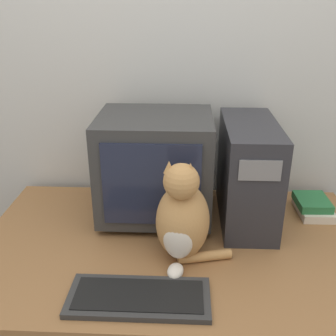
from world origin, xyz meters
TOP-DOWN VIEW (x-y plane):
  - wall_back at (0.00, 0.93)m, footprint 7.00×0.05m
  - desk at (0.00, 0.43)m, footprint 1.44×0.87m
  - crt_monitor at (-0.08, 0.63)m, footprint 0.43×0.37m
  - computer_tower at (0.28, 0.63)m, footprint 0.20×0.45m
  - keyboard at (-0.10, 0.13)m, footprint 0.42×0.18m
  - cat at (0.03, 0.35)m, footprint 0.28×0.28m
  - book_stack at (0.57, 0.68)m, footprint 0.14×0.19m
  - pen at (-0.22, 0.22)m, footprint 0.13×0.04m

SIDE VIEW (x-z plane):
  - desk at x=0.00m, z-range 0.00..0.73m
  - pen at x=-0.22m, z-range 0.73..0.74m
  - keyboard at x=-0.10m, z-range 0.73..0.75m
  - book_stack at x=0.57m, z-range 0.73..0.79m
  - cat at x=0.03m, z-range 0.70..1.06m
  - computer_tower at x=0.28m, z-range 0.73..1.13m
  - crt_monitor at x=-0.08m, z-range 0.74..1.16m
  - wall_back at x=0.00m, z-range 0.00..2.50m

